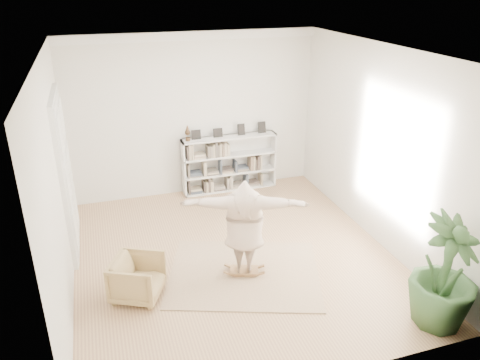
{
  "coord_description": "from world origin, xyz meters",
  "views": [
    {
      "loc": [
        -2.07,
        -6.86,
        4.64
      ],
      "look_at": [
        0.24,
        0.4,
        1.3
      ],
      "focal_mm": 35.0,
      "sensor_mm": 36.0,
      "label": 1
    }
  ],
  "objects_px": {
    "armchair": "(138,278)",
    "rocker_board": "(244,270)",
    "bookshelf": "(229,164)",
    "houseplant": "(445,273)",
    "person": "(244,225)"
  },
  "relations": [
    {
      "from": "rocker_board",
      "to": "person",
      "type": "xyz_separation_m",
      "value": [
        -0.0,
        -0.0,
        0.88
      ]
    },
    {
      "from": "bookshelf",
      "to": "armchair",
      "type": "bearing_deg",
      "value": -125.95
    },
    {
      "from": "bookshelf",
      "to": "houseplant",
      "type": "relative_size",
      "value": 1.31
    },
    {
      "from": "bookshelf",
      "to": "rocker_board",
      "type": "bearing_deg",
      "value": -102.28
    },
    {
      "from": "bookshelf",
      "to": "person",
      "type": "relative_size",
      "value": 1.08
    },
    {
      "from": "armchair",
      "to": "rocker_board",
      "type": "relative_size",
      "value": 1.38
    },
    {
      "from": "bookshelf",
      "to": "rocker_board",
      "type": "xyz_separation_m",
      "value": [
        -0.74,
        -3.39,
        -0.57
      ]
    },
    {
      "from": "person",
      "to": "houseplant",
      "type": "distance_m",
      "value": 3.03
    },
    {
      "from": "armchair",
      "to": "houseplant",
      "type": "xyz_separation_m",
      "value": [
        4.06,
        -1.92,
        0.5
      ]
    },
    {
      "from": "rocker_board",
      "to": "armchair",
      "type": "bearing_deg",
      "value": -158.36
    },
    {
      "from": "bookshelf",
      "to": "armchair",
      "type": "xyz_separation_m",
      "value": [
        -2.5,
        -3.45,
        -0.3
      ]
    },
    {
      "from": "person",
      "to": "houseplant",
      "type": "height_order",
      "value": "person"
    },
    {
      "from": "armchair",
      "to": "person",
      "type": "xyz_separation_m",
      "value": [
        1.77,
        0.06,
        0.61
      ]
    },
    {
      "from": "bookshelf",
      "to": "person",
      "type": "distance_m",
      "value": 3.48
    },
    {
      "from": "bookshelf",
      "to": "person",
      "type": "bearing_deg",
      "value": -102.28
    }
  ]
}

